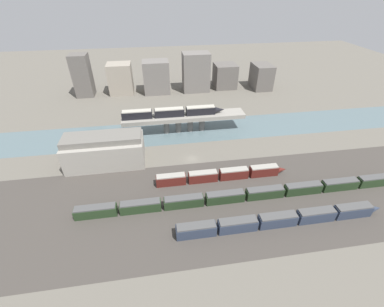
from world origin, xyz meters
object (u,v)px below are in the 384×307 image
object	(u,v)px
train_yard_near	(282,219)
train_yard_mid	(250,194)
train_yard_far	(222,175)
warehouse_building	(105,150)
train_on_bridge	(173,112)

from	to	relation	value
train_yard_near	train_yard_mid	distance (m)	12.44
train_yard_far	warehouse_building	world-z (taller)	warehouse_building
train_yard_near	train_yard_far	distance (m)	24.81
train_on_bridge	train_yard_mid	size ratio (longest dim) A/B	0.42
train_on_bridge	train_yard_mid	xyz separation A→B (m)	(19.45, -46.18, -8.02)
train_yard_near	warehouse_building	distance (m)	64.26
train_yard_far	warehouse_building	distance (m)	43.36
train_yard_mid	train_yard_far	distance (m)	12.39
train_on_bridge	warehouse_building	bearing A→B (deg)	-143.79
train_on_bridge	train_yard_far	xyz separation A→B (m)	(13.12, -35.53, -7.90)
train_yard_near	warehouse_building	world-z (taller)	warehouse_building
train_yard_mid	train_yard_near	bearing A→B (deg)	-63.88
train_on_bridge	warehouse_building	world-z (taller)	warehouse_building
train_yard_mid	warehouse_building	distance (m)	53.64
train_on_bridge	train_yard_far	world-z (taller)	train_on_bridge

